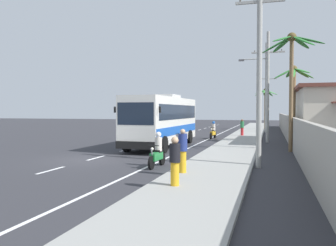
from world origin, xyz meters
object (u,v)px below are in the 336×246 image
at_px(pedestrian_far_walk, 175,160).
at_px(palm_third, 266,101).
at_px(motorcycle_beside_bus, 213,132).
at_px(motorcycle_trailing, 157,153).
at_px(coach_bus_foreground, 163,119).
at_px(pedestrian_near_kerb, 242,127).
at_px(utility_pole_nearest, 259,62).
at_px(pedestrian_midwalk, 183,150).
at_px(utility_pole_distant, 268,97).
at_px(palm_nearest, 292,61).
at_px(utility_pole_mid, 267,83).
at_px(utility_pole_far, 266,86).
at_px(palm_second, 293,90).

height_order(pedestrian_far_walk, palm_third, palm_third).
xyz_separation_m(motorcycle_beside_bus, motorcycle_trailing, (0.10, -16.96, 0.00)).
xyz_separation_m(coach_bus_foreground, pedestrian_near_kerb, (4.73, 11.17, -1.00)).
bearing_deg(motorcycle_trailing, utility_pole_nearest, 13.31).
height_order(motorcycle_trailing, pedestrian_midwalk, pedestrian_midwalk).
height_order(motorcycle_trailing, utility_pole_nearest, utility_pole_nearest).
distance_m(utility_pole_distant, palm_nearest, 32.67).
xyz_separation_m(coach_bus_foreground, pedestrian_far_walk, (4.44, -13.13, -0.98)).
xyz_separation_m(motorcycle_trailing, utility_pole_mid, (4.63, 14.26, 4.11)).
bearing_deg(pedestrian_midwalk, pedestrian_near_kerb, -150.53).
bearing_deg(pedestrian_far_walk, coach_bus_foreground, 99.30).
distance_m(utility_pole_far, palm_nearest, 19.50).
bearing_deg(utility_pole_distant, utility_pole_far, -90.82).
bearing_deg(utility_pole_mid, pedestrian_far_walk, -98.15).
distance_m(pedestrian_near_kerb, utility_pole_distant, 21.08).
distance_m(coach_bus_foreground, pedestrian_near_kerb, 12.17).
bearing_deg(pedestrian_midwalk, palm_second, -166.82).
distance_m(utility_pole_far, utility_pole_distant, 13.23).
bearing_deg(palm_third, pedestrian_midwalk, -94.34).
xyz_separation_m(pedestrian_far_walk, utility_pole_nearest, (2.48, 5.31, 3.78)).
xyz_separation_m(pedestrian_near_kerb, palm_nearest, (3.92, -11.99, 4.68)).
bearing_deg(palm_nearest, utility_pole_nearest, -103.92).
relative_size(motorcycle_beside_bus, utility_pole_mid, 0.22).
relative_size(pedestrian_near_kerb, palm_nearest, 0.21).
height_order(pedestrian_midwalk, utility_pole_distant, utility_pole_distant).
bearing_deg(palm_second, utility_pole_far, 99.10).
height_order(coach_bus_foreground, pedestrian_midwalk, coach_bus_foreground).
bearing_deg(pedestrian_midwalk, motorcycle_trailing, -107.09).
bearing_deg(motorcycle_trailing, coach_bus_foreground, 105.47).
relative_size(pedestrian_near_kerb, utility_pole_mid, 0.18).
bearing_deg(motorcycle_trailing, palm_second, 63.94).
bearing_deg(utility_pole_distant, utility_pole_mid, -89.94).
xyz_separation_m(motorcycle_beside_bus, pedestrian_midwalk, (1.75, -18.81, 0.39)).
bearing_deg(pedestrian_near_kerb, motorcycle_beside_bus, -169.67).
relative_size(pedestrian_midwalk, utility_pole_mid, 0.19).
relative_size(utility_pole_mid, palm_nearest, 1.20).
bearing_deg(motorcycle_beside_bus, pedestrian_midwalk, -84.68).
relative_size(motorcycle_beside_bus, motorcycle_trailing, 1.00).
bearing_deg(palm_second, utility_pole_mid, 161.07).
xyz_separation_m(utility_pole_mid, utility_pole_distant, (-0.03, 26.41, -0.14)).
bearing_deg(coach_bus_foreground, utility_pole_distant, 77.48).
bearing_deg(utility_pole_mid, utility_pole_distant, 90.06).
bearing_deg(motorcycle_trailing, motorcycle_beside_bus, 90.35).
xyz_separation_m(utility_pole_nearest, palm_third, (-0.15, 32.21, -0.88)).
xyz_separation_m(pedestrian_midwalk, pedestrian_far_walk, (0.33, -2.41, -0.06)).
bearing_deg(palm_second, motorcycle_trailing, -116.06).
xyz_separation_m(utility_pole_far, palm_second, (2.22, -13.89, -1.26)).
height_order(motorcycle_beside_bus, palm_second, palm_second).
distance_m(coach_bus_foreground, utility_pole_nearest, 10.80).
xyz_separation_m(motorcycle_beside_bus, pedestrian_near_kerb, (2.38, 3.08, 0.31)).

